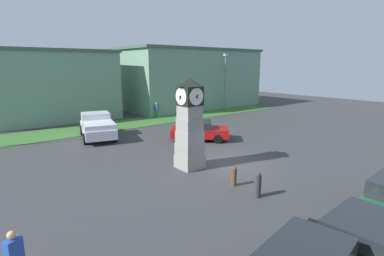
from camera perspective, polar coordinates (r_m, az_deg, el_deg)
ground_plane at (r=17.36m, az=7.27°, el=-6.72°), size 77.61×77.61×0.00m
clock_tower at (r=15.96m, az=-0.45°, el=0.34°), size 1.44×1.47×4.86m
bollard_near_tower at (r=13.19m, az=12.38°, el=-10.47°), size 0.31×0.31×1.11m
bollard_mid_row at (r=14.21m, az=8.00°, el=-9.06°), size 0.26×0.26×0.92m
car_near_tower at (r=10.37m, az=30.23°, el=-17.43°), size 4.21×2.05×1.40m
car_silver_hatch at (r=22.31m, az=1.29°, el=-0.45°), size 4.47×4.28×1.42m
pickup_truck at (r=23.96m, az=-17.59°, el=0.32°), size 3.40×5.51×1.85m
pedestrian_crossing_lot at (r=31.89m, az=-6.77°, el=3.59°), size 0.32×0.44×1.63m
street_lamp_near_road at (r=37.14m, az=6.34°, el=9.38°), size 0.50×0.24×6.80m
warehouse_blue_far at (r=33.10m, az=-25.74°, el=7.29°), size 13.23×7.14×7.00m
storefront_low_left at (r=40.49m, az=-0.73°, el=9.49°), size 18.32×10.07×7.56m
grass_verge_far at (r=27.61m, az=-19.28°, el=-0.23°), size 46.57×4.40×0.04m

